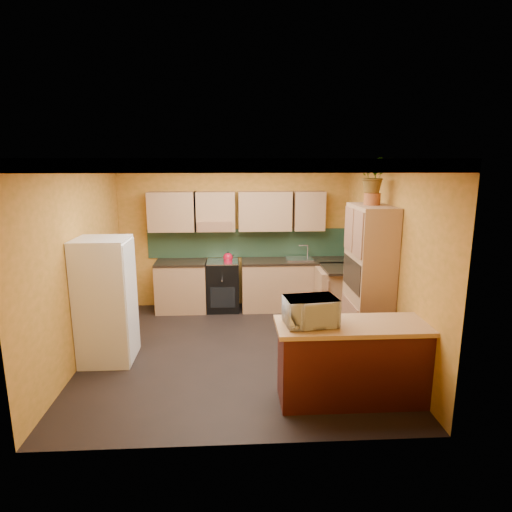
{
  "coord_description": "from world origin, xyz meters",
  "views": [
    {
      "loc": [
        -0.04,
        -5.74,
        2.68
      ],
      "look_at": [
        0.31,
        0.45,
        1.3
      ],
      "focal_mm": 30.0,
      "sensor_mm": 36.0,
      "label": 1
    }
  ],
  "objects_px": {
    "fridge": "(106,301)",
    "microwave": "(310,311)",
    "stove": "(223,285)",
    "breakfast_bar": "(360,364)",
    "pantry": "(368,281)",
    "base_cabinets_back": "(257,286)"
  },
  "relations": [
    {
      "from": "breakfast_bar",
      "to": "microwave",
      "type": "relative_size",
      "value": 3.24
    },
    {
      "from": "base_cabinets_back",
      "to": "breakfast_bar",
      "type": "distance_m",
      "value": 3.32
    },
    {
      "from": "stove",
      "to": "fridge",
      "type": "relative_size",
      "value": 0.54
    },
    {
      "from": "fridge",
      "to": "microwave",
      "type": "bearing_deg",
      "value": -25.21
    },
    {
      "from": "fridge",
      "to": "microwave",
      "type": "xyz_separation_m",
      "value": [
        2.55,
        -1.2,
        0.23
      ]
    },
    {
      "from": "stove",
      "to": "fridge",
      "type": "bearing_deg",
      "value": -127.67
    },
    {
      "from": "pantry",
      "to": "fridge",
      "type": "bearing_deg",
      "value": -178.63
    },
    {
      "from": "stove",
      "to": "microwave",
      "type": "bearing_deg",
      "value": -72.19
    },
    {
      "from": "base_cabinets_back",
      "to": "breakfast_bar",
      "type": "xyz_separation_m",
      "value": [
        0.97,
        -3.18,
        0.0
      ]
    },
    {
      "from": "microwave",
      "to": "breakfast_bar",
      "type": "bearing_deg",
      "value": -7.58
    },
    {
      "from": "stove",
      "to": "microwave",
      "type": "distance_m",
      "value": 3.39
    },
    {
      "from": "breakfast_bar",
      "to": "microwave",
      "type": "bearing_deg",
      "value": 180.0
    },
    {
      "from": "stove",
      "to": "fridge",
      "type": "distance_m",
      "value": 2.53
    },
    {
      "from": "base_cabinets_back",
      "to": "fridge",
      "type": "xyz_separation_m",
      "value": [
        -2.15,
        -1.98,
        0.41
      ]
    },
    {
      "from": "base_cabinets_back",
      "to": "pantry",
      "type": "relative_size",
      "value": 1.74
    },
    {
      "from": "breakfast_bar",
      "to": "microwave",
      "type": "distance_m",
      "value": 0.87
    },
    {
      "from": "stove",
      "to": "microwave",
      "type": "xyz_separation_m",
      "value": [
        1.02,
        -3.18,
        0.63
      ]
    },
    {
      "from": "fridge",
      "to": "pantry",
      "type": "distance_m",
      "value": 3.61
    },
    {
      "from": "fridge",
      "to": "pantry",
      "type": "relative_size",
      "value": 0.81
    },
    {
      "from": "fridge",
      "to": "microwave",
      "type": "relative_size",
      "value": 3.06
    },
    {
      "from": "fridge",
      "to": "stove",
      "type": "bearing_deg",
      "value": 52.33
    },
    {
      "from": "pantry",
      "to": "microwave",
      "type": "relative_size",
      "value": 3.78
    }
  ]
}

